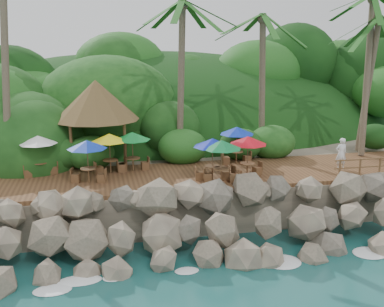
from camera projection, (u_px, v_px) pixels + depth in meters
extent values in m
plane|color=#19514F|center=(223.00, 271.00, 18.15)|extent=(140.00, 140.00, 0.00)
cube|color=gray|center=(163.00, 153.00, 33.10)|extent=(32.00, 25.20, 2.10)
ellipsoid|color=#143811|center=(151.00, 145.00, 40.47)|extent=(44.80, 28.00, 15.40)
cube|color=brown|center=(192.00, 176.00, 23.33)|extent=(26.00, 5.00, 0.20)
ellipsoid|color=white|center=(69.00, 283.00, 17.21)|extent=(1.20, 0.80, 0.06)
ellipsoid|color=white|center=(148.00, 275.00, 17.82)|extent=(1.20, 0.80, 0.06)
ellipsoid|color=white|center=(221.00, 267.00, 18.43)|extent=(1.20, 0.80, 0.06)
ellipsoid|color=white|center=(290.00, 260.00, 19.04)|extent=(1.20, 0.80, 0.06)
ellipsoid|color=white|center=(355.00, 253.00, 19.65)|extent=(1.20, 0.80, 0.06)
cylinder|color=brown|center=(4.00, 31.00, 22.63)|extent=(1.00, 2.40, 14.11)
cylinder|color=brown|center=(181.00, 84.00, 25.18)|extent=(0.69, 0.72, 8.71)
ellipsoid|color=#23601E|center=(181.00, 1.00, 24.14)|extent=(6.00, 6.00, 2.40)
cylinder|color=brown|center=(262.00, 87.00, 26.52)|extent=(0.90, 0.93, 8.07)
ellipsoid|color=#23601E|center=(265.00, 15.00, 25.56)|extent=(6.00, 6.00, 2.40)
cylinder|color=brown|center=(367.00, 77.00, 26.54)|extent=(1.02, 1.55, 9.19)
cylinder|color=brown|center=(368.00, 87.00, 27.15)|extent=(0.68, 1.11, 8.00)
ellipsoid|color=#23601E|center=(374.00, 17.00, 26.20)|extent=(6.00, 6.00, 2.40)
cylinder|color=brown|center=(71.00, 148.00, 23.90)|extent=(0.16, 0.16, 2.40)
cylinder|color=brown|center=(125.00, 145.00, 24.47)|extent=(0.16, 0.16, 2.40)
cylinder|color=brown|center=(73.00, 137.00, 26.56)|extent=(0.16, 0.16, 2.40)
cylinder|color=brown|center=(122.00, 135.00, 27.13)|extent=(0.16, 0.16, 2.40)
cone|color=brown|center=(96.00, 100.00, 24.97)|extent=(4.70, 4.70, 2.20)
cylinder|color=brown|center=(247.00, 170.00, 22.85)|extent=(0.07, 0.07, 0.67)
cylinder|color=brown|center=(247.00, 163.00, 22.76)|extent=(0.77, 0.77, 0.05)
cylinder|color=brown|center=(248.00, 157.00, 22.69)|extent=(0.05, 0.05, 2.01)
cone|color=red|center=(248.00, 140.00, 22.48)|extent=(1.91, 1.91, 0.41)
cube|color=brown|center=(237.00, 174.00, 22.57)|extent=(0.48, 0.48, 0.42)
cube|color=brown|center=(257.00, 171.00, 23.18)|extent=(0.48, 0.48, 0.42)
cylinder|color=brown|center=(221.00, 175.00, 21.93)|extent=(0.07, 0.07, 0.67)
cylinder|color=brown|center=(221.00, 168.00, 21.85)|extent=(0.77, 0.77, 0.05)
cylinder|color=brown|center=(222.00, 162.00, 21.77)|extent=(0.05, 0.05, 2.01)
cone|color=#0B6931|center=(222.00, 144.00, 21.56)|extent=(1.91, 1.91, 0.41)
cube|color=brown|center=(208.00, 177.00, 22.06)|extent=(0.50, 0.50, 0.42)
cube|color=brown|center=(235.00, 179.00, 21.86)|extent=(0.50, 0.50, 0.42)
cylinder|color=brown|center=(111.00, 166.00, 23.50)|extent=(0.07, 0.07, 0.67)
cylinder|color=brown|center=(110.00, 160.00, 23.42)|extent=(0.77, 0.77, 0.05)
cylinder|color=brown|center=(110.00, 154.00, 23.35)|extent=(0.05, 0.05, 2.01)
cone|color=yellow|center=(109.00, 137.00, 23.14)|extent=(1.91, 1.91, 0.41)
cube|color=brown|center=(99.00, 171.00, 23.22)|extent=(0.49, 0.49, 0.42)
cube|color=brown|center=(122.00, 167.00, 23.85)|extent=(0.49, 0.49, 0.42)
cylinder|color=brown|center=(133.00, 164.00, 23.89)|extent=(0.07, 0.07, 0.67)
cylinder|color=brown|center=(133.00, 158.00, 23.81)|extent=(0.77, 0.77, 0.05)
cylinder|color=brown|center=(133.00, 152.00, 23.73)|extent=(0.05, 0.05, 2.01)
cone|color=#0D782B|center=(132.00, 136.00, 23.53)|extent=(1.91, 1.91, 0.41)
cube|color=brown|center=(121.00, 168.00, 23.71)|extent=(0.43, 0.43, 0.42)
cube|color=brown|center=(145.00, 166.00, 24.13)|extent=(0.43, 0.43, 0.42)
cylinder|color=brown|center=(212.00, 173.00, 22.34)|extent=(0.07, 0.07, 0.67)
cylinder|color=brown|center=(212.00, 166.00, 22.26)|extent=(0.77, 0.77, 0.05)
cylinder|color=brown|center=(212.00, 160.00, 22.18)|extent=(0.05, 0.05, 2.01)
cone|color=#0C1BA1|center=(213.00, 143.00, 21.98)|extent=(1.91, 1.91, 0.41)
cube|color=brown|center=(199.00, 176.00, 22.33)|extent=(0.43, 0.43, 0.42)
cube|color=brown|center=(225.00, 175.00, 22.41)|extent=(0.43, 0.43, 0.42)
cylinder|color=brown|center=(89.00, 175.00, 21.93)|extent=(0.07, 0.07, 0.67)
cylinder|color=brown|center=(88.00, 168.00, 21.85)|extent=(0.77, 0.77, 0.05)
cylinder|color=brown|center=(88.00, 162.00, 21.77)|extent=(0.05, 0.05, 2.01)
cone|color=#0C2CA8|center=(87.00, 144.00, 21.56)|extent=(1.91, 1.91, 0.41)
cube|color=brown|center=(76.00, 178.00, 21.97)|extent=(0.46, 0.46, 0.42)
cube|color=brown|center=(102.00, 178.00, 21.94)|extent=(0.46, 0.46, 0.42)
cylinder|color=brown|center=(236.00, 158.00, 25.32)|extent=(0.07, 0.07, 0.67)
cylinder|color=brown|center=(236.00, 152.00, 25.24)|extent=(0.77, 0.77, 0.05)
cylinder|color=brown|center=(237.00, 146.00, 25.17)|extent=(0.05, 0.05, 2.01)
cone|color=#0D2BB2|center=(237.00, 131.00, 24.96)|extent=(1.91, 1.91, 0.41)
cube|color=brown|center=(225.00, 161.00, 25.19)|extent=(0.41, 0.41, 0.42)
cube|color=brown|center=(247.00, 159.00, 25.52)|extent=(0.41, 0.41, 0.42)
cylinder|color=brown|center=(40.00, 169.00, 23.00)|extent=(0.07, 0.07, 0.67)
cylinder|color=brown|center=(40.00, 163.00, 22.91)|extent=(0.77, 0.77, 0.05)
cylinder|color=brown|center=(39.00, 156.00, 22.84)|extent=(0.05, 0.05, 2.01)
cone|color=silver|center=(38.00, 140.00, 22.63)|extent=(1.91, 1.91, 0.41)
cube|color=brown|center=(27.00, 173.00, 22.72)|extent=(0.48, 0.48, 0.42)
cube|color=brown|center=(53.00, 170.00, 23.34)|extent=(0.48, 0.48, 0.42)
cylinder|color=brown|center=(340.00, 169.00, 22.36)|extent=(0.10, 0.10, 1.00)
cylinder|color=brown|center=(360.00, 168.00, 22.58)|extent=(0.10, 0.10, 1.00)
cylinder|color=brown|center=(380.00, 167.00, 22.80)|extent=(0.10, 0.10, 1.00)
imported|color=white|center=(341.00, 154.00, 24.04)|extent=(0.63, 0.42, 1.71)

